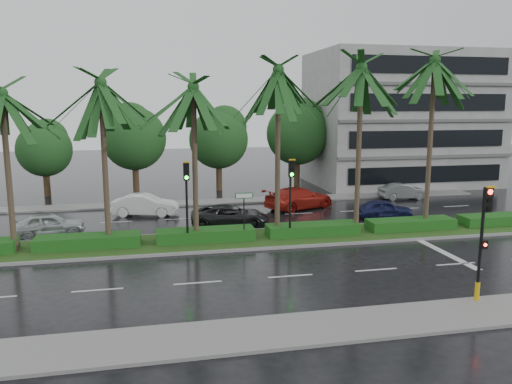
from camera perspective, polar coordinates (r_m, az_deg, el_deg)
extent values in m
plane|color=black|center=(26.53, 0.97, -6.05)|extent=(120.00, 120.00, 0.00)
cube|color=slate|center=(17.32, 8.81, -14.93)|extent=(40.00, 2.40, 0.12)
cube|color=slate|center=(37.99, -3.09, -1.06)|extent=(40.00, 2.00, 0.12)
cube|color=gray|center=(27.45, 0.50, -5.35)|extent=(36.00, 4.00, 0.14)
cube|color=#254918|center=(27.43, 0.50, -5.20)|extent=(35.60, 3.70, 0.02)
cube|color=#194213|center=(26.94, -18.62, -5.34)|extent=(5.20, 1.40, 0.60)
cube|color=#194213|center=(26.88, -5.78, -4.89)|extent=(5.20, 1.40, 0.60)
cube|color=#194213|center=(28.13, 6.49, -4.23)|extent=(5.20, 1.40, 0.60)
cube|color=#194213|center=(30.53, 17.26, -3.49)|extent=(5.20, 1.40, 0.60)
cube|color=#194213|center=(33.84, 26.18, -2.79)|extent=(5.20, 1.40, 0.60)
cube|color=silver|center=(33.27, -22.57, -3.51)|extent=(2.00, 0.12, 0.01)
cube|color=silver|center=(21.27, -17.66, -10.63)|extent=(2.00, 0.12, 0.01)
cube|color=silver|center=(32.76, -15.67, -3.31)|extent=(2.00, 0.12, 0.01)
cube|color=silver|center=(21.22, -6.68, -10.26)|extent=(2.00, 0.12, 0.01)
cube|color=silver|center=(32.72, -8.66, -3.06)|extent=(2.00, 0.12, 0.01)
cube|color=silver|center=(21.91, 3.94, -9.55)|extent=(2.00, 0.12, 0.01)
cube|color=silver|center=(33.18, -1.74, -2.77)|extent=(2.00, 0.12, 0.01)
cube|color=silver|center=(23.28, 13.56, -8.63)|extent=(2.00, 0.12, 0.01)
cube|color=silver|center=(34.09, 4.89, -2.46)|extent=(2.00, 0.12, 0.01)
cube|color=silver|center=(25.22, 21.87, -7.63)|extent=(2.00, 0.12, 0.01)
cube|color=silver|center=(35.44, 11.10, -2.13)|extent=(2.00, 0.12, 0.01)
cube|color=silver|center=(37.18, 16.78, -1.81)|extent=(2.00, 0.12, 0.01)
cube|color=silver|center=(39.24, 21.92, -1.50)|extent=(2.00, 0.12, 0.01)
cube|color=silver|center=(27.08, 20.40, -6.35)|extent=(0.40, 6.00, 0.01)
cylinder|color=#433726|center=(26.92, -26.46, 1.85)|extent=(0.28, 0.28, 7.71)
cylinder|color=#433726|center=(27.61, -25.87, -5.64)|extent=(0.40, 0.40, 0.44)
cylinder|color=#433726|center=(26.22, -16.89, 2.86)|extent=(0.28, 0.28, 8.24)
cylinder|color=#433726|center=(26.96, -16.47, -5.39)|extent=(0.40, 0.40, 0.44)
cylinder|color=#433726|center=(26.04, -6.99, 2.95)|extent=(0.28, 0.28, 8.04)
cylinder|color=#433726|center=(26.76, -6.82, -5.16)|extent=(0.40, 0.40, 0.44)
cylinder|color=#433726|center=(27.04, 2.50, 4.28)|extent=(0.28, 0.28, 8.99)
cylinder|color=#433726|center=(27.79, 2.43, -4.53)|extent=(0.40, 0.40, 0.44)
cylinder|color=#433726|center=(28.12, 11.65, 4.47)|extent=(0.28, 0.28, 9.15)
cylinder|color=#433726|center=(28.85, 11.34, -4.17)|extent=(0.40, 0.40, 0.44)
cylinder|color=#433726|center=(30.43, 19.26, 5.00)|extent=(0.28, 0.28, 9.65)
cylinder|color=#433726|center=(31.13, 18.77, -3.47)|extent=(0.40, 0.40, 0.44)
cylinder|color=black|center=(20.24, 24.22, -6.70)|extent=(0.12, 0.12, 3.40)
cube|color=black|center=(19.62, 24.97, -0.81)|extent=(0.30, 0.18, 0.90)
cube|color=gold|center=(19.45, 25.29, 0.52)|extent=(0.34, 0.12, 0.06)
cylinder|color=#FF0C05|center=(19.49, 25.21, 0.01)|extent=(0.18, 0.04, 0.18)
cylinder|color=black|center=(19.54, 25.15, -0.86)|extent=(0.18, 0.04, 0.18)
cylinder|color=black|center=(19.60, 25.08, -1.72)|extent=(0.18, 0.04, 0.18)
cylinder|color=gold|center=(20.65, 23.95, -10.30)|extent=(0.18, 0.18, 0.70)
cube|color=black|center=(19.98, 24.59, -5.45)|extent=(0.22, 0.16, 0.32)
cylinder|color=#FF0C05|center=(19.92, 24.75, -5.51)|extent=(0.12, 0.03, 0.12)
cylinder|color=black|center=(25.89, -7.89, -2.32)|extent=(0.12, 0.12, 3.40)
cube|color=black|center=(25.35, -7.97, 2.34)|extent=(0.30, 0.18, 0.90)
cube|color=gold|center=(25.17, -7.98, 3.39)|extent=(0.34, 0.12, 0.06)
cylinder|color=black|center=(25.21, -7.97, 2.99)|extent=(0.18, 0.04, 0.18)
cylinder|color=black|center=(25.25, -7.96, 2.32)|extent=(0.18, 0.04, 0.18)
cylinder|color=#0CE519|center=(25.29, -7.94, 1.64)|extent=(0.18, 0.04, 0.18)
cylinder|color=black|center=(26.83, 3.91, -1.82)|extent=(0.12, 0.12, 3.40)
cube|color=black|center=(26.30, 4.08, 2.69)|extent=(0.30, 0.18, 0.90)
cube|color=gold|center=(26.13, 4.16, 3.70)|extent=(0.34, 0.12, 0.06)
cylinder|color=black|center=(26.17, 4.14, 3.31)|extent=(0.18, 0.04, 0.18)
cylinder|color=black|center=(26.20, 4.14, 2.66)|extent=(0.18, 0.04, 0.18)
cylinder|color=#0CE519|center=(26.24, 4.13, 2.01)|extent=(0.18, 0.04, 0.18)
cylinder|color=black|center=(26.45, -1.38, -2.86)|extent=(0.06, 0.06, 2.60)
cube|color=#0C5926|center=(26.18, -1.38, -0.42)|extent=(0.95, 0.04, 0.30)
cube|color=white|center=(26.16, -1.37, -0.43)|extent=(0.85, 0.01, 0.22)
cylinder|color=#3C291B|center=(43.60, -22.78, 0.92)|extent=(0.52, 0.52, 2.10)
sphere|color=#18411B|center=(43.29, -23.03, 4.48)|extent=(4.32, 4.32, 4.32)
sphere|color=#18411B|center=(43.53, -23.03, 5.62)|extent=(3.24, 3.24, 3.24)
cylinder|color=#3C291B|center=(42.80, -13.57, 1.56)|extent=(0.52, 0.52, 2.53)
sphere|color=#18411B|center=(42.46, -13.75, 5.96)|extent=(5.21, 5.21, 5.21)
sphere|color=#18411B|center=(42.70, -13.79, 7.34)|extent=(3.91, 3.91, 3.91)
cylinder|color=#3C291B|center=(43.17, -4.24, 1.82)|extent=(0.52, 0.52, 2.45)
sphere|color=#18411B|center=(42.83, -4.29, 6.04)|extent=(5.03, 5.03, 5.03)
sphere|color=#18411B|center=(43.07, -4.36, 7.36)|extent=(3.77, 3.77, 3.77)
cylinder|color=#3C291B|center=(44.62, 4.71, 2.22)|extent=(0.52, 0.52, 2.66)
sphere|color=#18411B|center=(44.29, 4.77, 6.65)|extent=(5.47, 5.47, 5.47)
sphere|color=#18411B|center=(44.53, 4.68, 8.04)|extent=(4.10, 4.10, 4.10)
cylinder|color=#3C291B|center=(47.12, 12.89, 2.19)|extent=(0.52, 0.52, 2.29)
sphere|color=#18411B|center=(46.83, 13.03, 5.80)|extent=(4.71, 4.71, 4.71)
sphere|color=#18411B|center=(47.05, 12.92, 6.94)|extent=(3.53, 3.53, 3.53)
cube|color=gray|center=(48.52, 16.12, 8.02)|extent=(16.00, 10.00, 12.00)
imported|color=silver|center=(30.47, -22.63, -3.43)|extent=(2.25, 4.12, 1.33)
imported|color=white|center=(34.06, -12.58, -1.46)|extent=(2.39, 4.56, 1.43)
imported|color=black|center=(30.32, -2.98, -2.73)|extent=(2.76, 4.98, 1.32)
imported|color=maroon|center=(35.54, 4.96, -0.69)|extent=(4.09, 5.73, 1.54)
imported|color=navy|center=(33.48, 14.41, -1.89)|extent=(1.87, 3.80, 1.25)
imported|color=slate|center=(40.64, 16.45, 0.07)|extent=(1.42, 3.79, 1.24)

